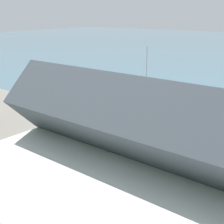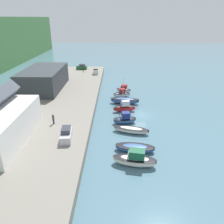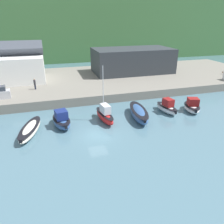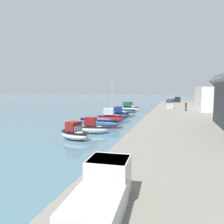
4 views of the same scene
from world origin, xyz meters
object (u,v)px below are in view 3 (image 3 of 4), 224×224
moored_boat_2 (30,130)px  person_on_quay (35,84)px  moored_boat_6 (167,107)px  moored_boat_5 (139,113)px  moored_boat_3 (61,120)px  dog_on_quay (224,72)px  moored_boat_7 (192,106)px  moored_boat_4 (105,115)px

moored_boat_2 → person_on_quay: (0.50, 15.61, 2.12)m
moored_boat_6 → moored_boat_5: bearing=179.6°
moored_boat_3 → dog_on_quay: size_ratio=6.08×
moored_boat_6 → person_on_quay: (-21.10, 14.24, 1.86)m
moored_boat_3 → dog_on_quay: 43.66m
person_on_quay → dog_on_quay: size_ratio=2.42×
moored_boat_5 → moored_boat_7: (9.71, -0.03, 0.01)m
moored_boat_5 → moored_boat_7: size_ratio=1.65×
moored_boat_2 → moored_boat_6: size_ratio=1.50×
moored_boat_2 → person_on_quay: size_ratio=3.55×
moored_boat_4 → dog_on_quay: 37.72m
moored_boat_7 → moored_boat_6: bearing=-172.3°
moored_boat_5 → moored_boat_7: moored_boat_7 is taller
moored_boat_7 → person_on_quay: 29.57m
dog_on_quay → moored_boat_5: bearing=125.8°
moored_boat_2 → moored_boat_4: moored_boat_4 is taller
moored_boat_2 → moored_boat_7: (25.90, 0.59, 0.23)m
moored_boat_4 → moored_boat_7: size_ratio=1.72×
moored_boat_5 → dog_on_quay: (29.29, 14.97, 1.26)m
moored_boat_2 → moored_boat_6: moored_boat_6 is taller
moored_boat_7 → dog_on_quay: size_ratio=5.56×
moored_boat_6 → dog_on_quay: 27.83m
moored_boat_3 → moored_boat_7: size_ratio=1.09×
moored_boat_5 → dog_on_quay: bearing=36.1°
moored_boat_6 → dog_on_quay: size_ratio=5.75×
dog_on_quay → moored_boat_6: bearing=129.5°
moored_boat_6 → dog_on_quay: (23.88, 14.23, 1.22)m
dog_on_quay → moored_boat_7: bearing=136.2°
moored_boat_3 → person_on_quay: 15.09m
moored_boat_3 → dog_on_quay: moored_boat_3 is taller
moored_boat_2 → moored_boat_4: bearing=19.9°
moored_boat_3 → moored_boat_4: (6.44, -0.21, 0.12)m
moored_boat_3 → person_on_quay: (-3.81, 14.49, 1.82)m
moored_boat_2 → moored_boat_7: moored_boat_7 is taller
person_on_quay → moored_boat_3: bearing=-75.3°
moored_boat_5 → moored_boat_6: (5.41, 0.74, 0.04)m
moored_boat_5 → dog_on_quay: dog_on_quay is taller
moored_boat_4 → moored_boat_7: (15.15, -0.32, -0.19)m
moored_boat_3 → moored_boat_7: 21.60m
moored_boat_3 → moored_boat_6: 17.29m
moored_boat_3 → moored_boat_7: moored_boat_3 is taller
moored_boat_7 → moored_boat_2: bearing=-160.8°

